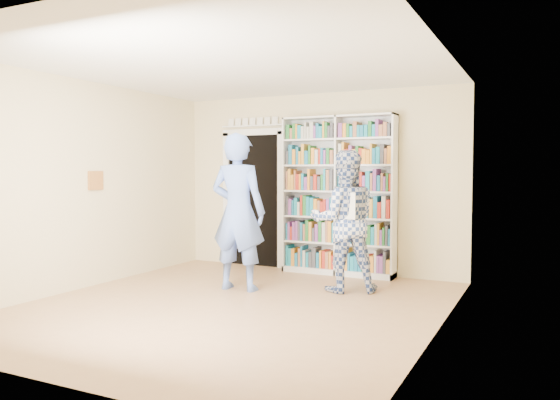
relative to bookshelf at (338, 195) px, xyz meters
name	(u,v)px	position (x,y,z in m)	size (l,w,h in m)	color
floor	(233,306)	(-0.40, -2.34, -1.18)	(5.00, 5.00, 0.00)	#A57750
ceiling	(231,64)	(-0.40, -2.34, 1.52)	(5.00, 5.00, 0.00)	white
wall_back	(317,183)	(-0.40, 0.16, 0.17)	(4.50, 4.50, 0.00)	beige
wall_left	(83,185)	(-2.65, -2.34, 0.17)	(5.00, 5.00, 0.00)	beige
wall_right	(439,190)	(1.85, -2.34, 0.17)	(5.00, 5.00, 0.00)	beige
bookshelf	(338,195)	(0.00, 0.00, 0.00)	(1.69, 0.32, 2.33)	white
doorway	(253,193)	(-1.50, 0.13, 0.00)	(1.10, 0.08, 2.43)	black
wall_art	(96,180)	(-2.63, -2.14, 0.22)	(0.03, 0.25, 0.25)	brown
man_blue	(238,212)	(-0.79, -1.56, -0.17)	(0.73, 0.48, 2.00)	#5E7ED1
man_plaid	(344,221)	(0.46, -1.04, -0.28)	(0.87, 0.68, 1.79)	navy
paper_sheet	(347,206)	(0.57, -1.27, -0.07)	(0.23, 0.01, 0.33)	white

